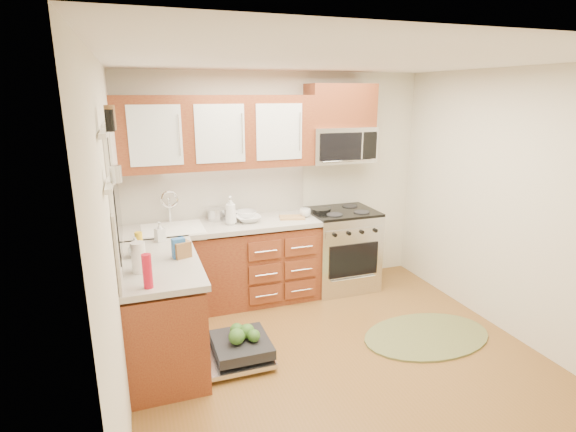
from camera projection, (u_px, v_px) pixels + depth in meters
name	position (u px, v px, depth m)	size (l,w,h in m)	color
floor	(341.00, 360.00, 3.95)	(3.50, 3.50, 0.00)	brown
ceiling	(351.00, 61.00, 3.29)	(3.50, 3.50, 0.00)	white
wall_back	(278.00, 184.00, 5.21)	(3.50, 0.04, 2.50)	silver
wall_front	(518.00, 327.00, 2.03)	(3.50, 0.04, 2.50)	silver
wall_left	(114.00, 248.00, 3.06)	(0.04, 3.50, 2.50)	silver
wall_right	(515.00, 206.00, 4.18)	(0.04, 3.50, 2.50)	silver
base_cabinet_back	(224.00, 267.00, 4.93)	(2.05, 0.60, 0.85)	#5E1D15
base_cabinet_left	(163.00, 315.00, 3.86)	(0.60, 1.25, 0.85)	#5E1D15
countertop_back	(223.00, 226.00, 4.79)	(2.07, 0.64, 0.05)	beige
countertop_left	(160.00, 264.00, 3.73)	(0.64, 1.27, 0.05)	beige
backsplash_back	(217.00, 192.00, 4.98)	(2.05, 0.02, 0.57)	#B1AB9F
backsplash_left	(118.00, 232.00, 3.56)	(0.02, 1.25, 0.57)	#B1AB9F
upper_cabinets	(217.00, 132.00, 4.66)	(2.05, 0.35, 0.75)	#5E1D15
cabinet_over_mw	(340.00, 105.00, 5.03)	(0.76, 0.35, 0.47)	#5E1D15
range	(341.00, 249.00, 5.34)	(0.76, 0.64, 0.95)	silver
microwave	(340.00, 145.00, 5.13)	(0.76, 0.38, 0.40)	silver
sink	(173.00, 240.00, 4.63)	(0.62, 0.50, 0.26)	white
dishwasher	(237.00, 350.00, 3.92)	(0.70, 0.60, 0.20)	silver
window	(114.00, 190.00, 3.44)	(0.03, 1.05, 1.05)	white
window_blind	(113.00, 147.00, 3.36)	(0.02, 0.96, 0.40)	white
shelf_upper	(104.00, 133.00, 2.54)	(0.04, 0.40, 0.03)	white
shelf_lower	(109.00, 185.00, 2.62)	(0.04, 0.40, 0.03)	white
rug	(426.00, 336.00, 4.33)	(1.28, 0.83, 0.02)	olive
skillet	(321.00, 210.00, 5.14)	(0.23, 0.23, 0.04)	black
stock_pot	(217.00, 214.00, 4.91)	(0.21, 0.21, 0.12)	silver
cutting_board	(292.00, 217.00, 4.98)	(0.27, 0.18, 0.02)	tan
canister	(232.00, 214.00, 4.91)	(0.09, 0.09, 0.14)	silver
paper_towel_roll	(139.00, 257.00, 3.46)	(0.11, 0.11, 0.24)	white
mustard_bottle	(139.00, 244.00, 3.84)	(0.06, 0.06, 0.20)	yellow
red_bottle	(147.00, 271.00, 3.18)	(0.07, 0.07, 0.25)	#B70F25
wooden_box	(182.00, 250.00, 3.79)	(0.14, 0.10, 0.14)	brown
blue_carton	(179.00, 248.00, 3.78)	(0.11, 0.06, 0.17)	#245BA9
bowl_a	(249.00, 219.00, 4.85)	(0.27, 0.27, 0.07)	#999999
bowl_b	(246.00, 214.00, 5.00)	(0.24, 0.24, 0.08)	#999999
cup	(305.00, 213.00, 5.03)	(0.12, 0.12, 0.10)	#999999
soap_bottle_a	(231.00, 210.00, 4.72)	(0.12, 0.12, 0.30)	#999999
soap_bottle_b	(160.00, 232.00, 4.19)	(0.08, 0.09, 0.19)	#999999
soap_bottle_c	(135.00, 247.00, 3.80)	(0.13, 0.13, 0.17)	#999999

